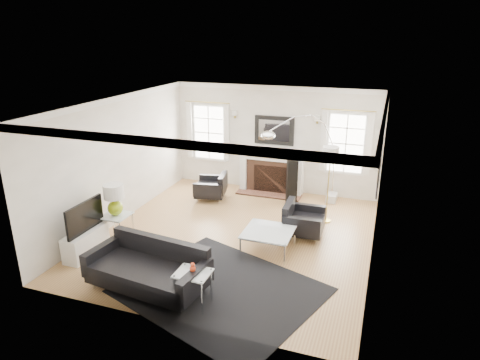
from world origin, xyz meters
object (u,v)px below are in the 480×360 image
at_px(sofa, 150,269).
at_px(armchair_left, 213,188).
at_px(armchair_right, 302,221).
at_px(gourd_lamp, 114,198).
at_px(coffee_table, 269,232).
at_px(fireplace, 271,173).
at_px(arc_floor_lamp, 302,156).

bearing_deg(sofa, armchair_left, 98.27).
height_order(armchair_left, armchair_right, armchair_right).
xyz_separation_m(armchair_right, gourd_lamp, (-3.50, -1.50, 0.63)).
bearing_deg(armchair_right, armchair_left, 153.01).
height_order(sofa, gourd_lamp, gourd_lamp).
distance_m(coffee_table, gourd_lamp, 3.14).
xyz_separation_m(fireplace, coffee_table, (0.82, -3.17, -0.15)).
height_order(fireplace, arc_floor_lamp, arc_floor_lamp).
height_order(coffee_table, gourd_lamp, gourd_lamp).
bearing_deg(armchair_right, coffee_table, -119.48).
bearing_deg(coffee_table, armchair_right, 60.52).
distance_m(sofa, coffee_table, 2.44).
distance_m(fireplace, gourd_lamp, 4.43).
height_order(sofa, armchair_right, sofa).
distance_m(armchair_left, arc_floor_lamp, 2.44).
relative_size(sofa, armchair_left, 2.20).
xyz_separation_m(armchair_right, arc_floor_lamp, (-0.35, 1.59, 0.94)).
height_order(armchair_right, arc_floor_lamp, arc_floor_lamp).
bearing_deg(coffee_table, sofa, -128.01).
bearing_deg(arc_floor_lamp, coffee_table, -92.95).
bearing_deg(armchair_left, gourd_lamp, -108.14).
height_order(armchair_right, gourd_lamp, gourd_lamp).
distance_m(sofa, armchair_right, 3.41).
bearing_deg(coffee_table, gourd_lamp, -167.80).
relative_size(armchair_left, armchair_right, 1.06).
xyz_separation_m(sofa, coffee_table, (1.50, 1.92, 0.03)).
bearing_deg(coffee_table, arc_floor_lamp, 87.05).
relative_size(gourd_lamp, arc_floor_lamp, 0.28).
xyz_separation_m(armchair_right, coffee_table, (-0.48, -0.85, 0.06)).
distance_m(sofa, gourd_lamp, 2.07).
height_order(fireplace, armchair_left, fireplace).
xyz_separation_m(armchair_left, armchair_right, (2.58, -1.31, 0.02)).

